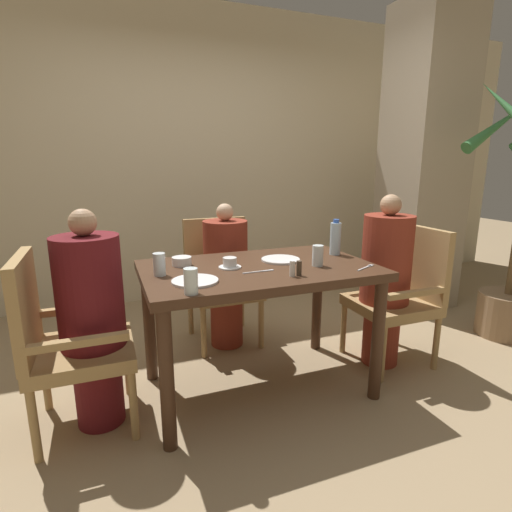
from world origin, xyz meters
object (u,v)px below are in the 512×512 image
chair_far_side (221,276)px  glass_tall_mid (191,281)px  diner_in_far_chair (226,274)px  water_bottle (335,238)px  diner_in_left_chair (92,318)px  plate_main_right (195,281)px  bowl_small (182,261)px  glass_tall_near (318,256)px  diner_in_right_chair (385,280)px  teacup_with_saucer (230,264)px  chair_left_side (63,338)px  glass_tall_far (159,264)px  plate_main_left (281,260)px  chair_right_side (401,291)px

chair_far_side → glass_tall_mid: chair_far_side is taller
diner_in_far_chair → water_bottle: (0.57, -0.55, 0.33)m
glass_tall_mid → diner_in_left_chair: bearing=141.0°
chair_far_side → plate_main_right: chair_far_side is taller
diner_in_far_chair → bowl_small: (-0.41, -0.48, 0.25)m
water_bottle → glass_tall_mid: (-1.03, -0.45, -0.05)m
bowl_small → glass_tall_near: (0.72, -0.29, 0.03)m
glass_tall_near → chair_far_side: bearing=109.1°
diner_in_right_chair → glass_tall_near: (-0.58, -0.12, 0.24)m
diner_in_far_chair → bowl_small: 0.67m
chair_far_side → diner_in_right_chair: (0.90, -0.79, 0.09)m
teacup_with_saucer → chair_left_side: bearing=-178.6°
teacup_with_saucer → water_bottle: size_ratio=0.56×
chair_far_side → diner_in_right_chair: bearing=-41.4°
plate_main_right → glass_tall_near: glass_tall_near is taller
bowl_small → glass_tall_far: glass_tall_far is taller
diner_in_left_chair → diner_in_right_chair: size_ratio=0.99×
plate_main_left → teacup_with_saucer: teacup_with_saucer is taller
glass_tall_near → glass_tall_mid: (-0.78, -0.24, 0.00)m
diner_in_right_chair → plate_main_right: bearing=-172.2°
chair_left_side → chair_far_side: (1.04, 0.79, 0.00)m
chair_left_side → chair_right_side: same height
diner_in_left_chair → chair_far_side: diner_in_left_chair is taller
chair_left_side → diner_in_left_chair: bearing=0.0°
chair_left_side → diner_in_far_chair: (1.04, 0.65, 0.05)m
diner_in_far_chair → glass_tall_near: 0.88m
chair_right_side → plate_main_right: (-1.45, -0.18, 0.28)m
diner_in_right_chair → chair_right_side: bearing=0.0°
plate_main_right → water_bottle: 1.02m
chair_left_side → plate_main_right: (0.63, -0.18, 0.28)m
glass_tall_far → chair_far_side: bearing=54.9°
plate_main_right → glass_tall_mid: glass_tall_mid is taller
diner_in_far_chair → chair_right_side: diner_in_far_chair is taller
diner_in_left_chair → bowl_small: bearing=19.3°
diner_in_right_chair → glass_tall_far: 1.47m
plate_main_left → bowl_small: (-0.58, 0.10, 0.02)m
diner_in_left_chair → plate_main_left: bearing=3.9°
diner_in_left_chair → glass_tall_mid: (0.44, -0.35, 0.25)m
water_bottle → glass_tall_mid: size_ratio=1.91×
water_bottle → chair_far_side: bearing=129.1°
chair_right_side → glass_tall_far: (-1.60, 0.01, 0.33)m
teacup_with_saucer → diner_in_right_chair: bearing=-1.1°
plate_main_left → water_bottle: water_bottle is taller
chair_left_side → diner_in_far_chair: diner_in_far_chair is taller
diner_in_left_chair → glass_tall_near: 1.25m
chair_left_side → diner_in_far_chair: size_ratio=0.87×
diner_in_left_chair → diner_in_right_chair: diner_in_right_chair is taller
diner_in_left_chair → chair_far_side: 1.20m
chair_right_side → teacup_with_saucer: (-1.21, 0.02, 0.30)m
diner_in_left_chair → plate_main_left: diner_in_left_chair is taller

